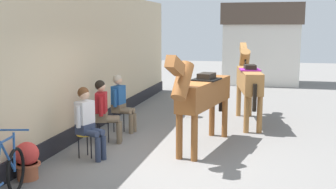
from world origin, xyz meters
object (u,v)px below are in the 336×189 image
at_px(seated_visitor_near, 87,119).
at_px(flower_planter_nearest, 27,160).
at_px(saddled_horse_far, 248,79).
at_px(spare_stool_white, 189,103).
at_px(saddled_horse_near, 202,94).
at_px(leaning_bicycle, 3,180).
at_px(seated_visitor_middle, 104,108).
at_px(seated_visitor_far, 121,100).

relative_size(seated_visitor_near, flower_planter_nearest, 2.17).
height_order(saddled_horse_far, spare_stool_white, saddled_horse_far).
xyz_separation_m(saddled_horse_near, flower_planter_nearest, (-2.56, -2.47, -0.82)).
bearing_deg(leaning_bicycle, seated_visitor_middle, 87.57).
bearing_deg(seated_visitor_far, seated_visitor_middle, -90.47).
xyz_separation_m(saddled_horse_near, leaning_bicycle, (-2.28, -3.53, -0.76)).
relative_size(leaning_bicycle, spare_stool_white, 3.74).
xyz_separation_m(seated_visitor_near, seated_visitor_middle, (-0.09, 1.09, 0.00)).
bearing_deg(seated_visitor_far, saddled_horse_far, 29.90).
bearing_deg(seated_visitor_far, flower_planter_nearest, -97.14).
bearing_deg(spare_stool_white, leaning_bicycle, -102.41).
xyz_separation_m(saddled_horse_near, saddled_horse_far, (0.81, 2.66, 0.00)).
relative_size(seated_visitor_far, saddled_horse_near, 0.47).
bearing_deg(spare_stool_white, saddled_horse_near, -74.44).
bearing_deg(seated_visitor_middle, seated_visitor_near, -85.31).
distance_m(saddled_horse_near, spare_stool_white, 3.23).
distance_m(saddled_horse_near, saddled_horse_far, 2.78).
distance_m(seated_visitor_near, flower_planter_nearest, 1.47).
bearing_deg(seated_visitor_far, seated_visitor_near, -87.81).
distance_m(seated_visitor_middle, saddled_horse_far, 4.03).
bearing_deg(saddled_horse_near, seated_visitor_far, 155.54).
distance_m(seated_visitor_middle, saddled_horse_near, 2.17).
bearing_deg(saddled_horse_near, spare_stool_white, 105.56).
height_order(seated_visitor_middle, saddled_horse_far, saddled_horse_far).
bearing_deg(flower_planter_nearest, saddled_horse_near, 43.94).
bearing_deg(seated_visitor_middle, spare_stool_white, 67.25).
height_order(seated_visitor_middle, saddled_horse_near, saddled_horse_near).
xyz_separation_m(seated_visitor_middle, seated_visitor_far, (0.01, 1.03, 0.00)).
height_order(flower_planter_nearest, leaning_bicycle, leaning_bicycle).
bearing_deg(leaning_bicycle, flower_planter_nearest, 104.50).
bearing_deg(saddled_horse_far, seated_visitor_far, -150.10).
bearing_deg(seated_visitor_middle, leaning_bicycle, -92.43).
xyz_separation_m(seated_visitor_middle, spare_stool_white, (1.29, 3.09, -0.38)).
bearing_deg(flower_planter_nearest, spare_stool_white, 72.64).
height_order(seated_visitor_near, seated_visitor_middle, same).
relative_size(saddled_horse_near, leaning_bicycle, 1.72).
height_order(seated_visitor_middle, flower_planter_nearest, seated_visitor_middle).
xyz_separation_m(seated_visitor_near, spare_stool_white, (1.21, 4.18, -0.38)).
xyz_separation_m(leaning_bicycle, spare_stool_white, (1.44, 6.55, 0.00)).
height_order(seated_visitor_far, spare_stool_white, seated_visitor_far).
height_order(seated_visitor_near, leaning_bicycle, seated_visitor_near).
distance_m(seated_visitor_far, saddled_horse_near, 2.37).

